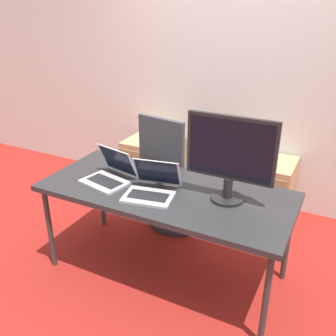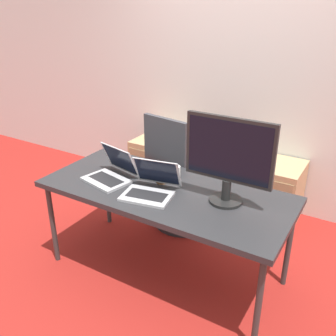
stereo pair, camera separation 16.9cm
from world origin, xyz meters
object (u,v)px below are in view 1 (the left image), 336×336
object	(u,v)px
office_chair	(174,185)
coffee_cup_brown	(161,176)
cabinet_left	(153,165)
laptop_right	(109,175)
coffee_cup_white	(174,172)
monitor	(230,156)
cabinet_right	(262,188)
laptop_left	(151,188)

from	to	relation	value
office_chair	coffee_cup_brown	distance (m)	0.69
office_chair	cabinet_left	bearing A→B (deg)	133.88
coffee_cup_brown	laptop_right	bearing A→B (deg)	-158.19
cabinet_left	coffee_cup_white	size ratio (longest dim) A/B	6.28
cabinet_left	coffee_cup_brown	distance (m)	1.38
monitor	coffee_cup_white	bearing A→B (deg)	162.57
coffee_cup_white	coffee_cup_brown	world-z (taller)	coffee_cup_brown
cabinet_right	coffee_cup_white	bearing A→B (deg)	-115.86
office_chair	cabinet_left	world-z (taller)	office_chair
laptop_left	coffee_cup_white	bearing A→B (deg)	86.92
cabinet_right	coffee_cup_brown	world-z (taller)	coffee_cup_brown
coffee_cup_brown	cabinet_left	bearing A→B (deg)	121.84
office_chair	coffee_cup_brown	size ratio (longest dim) A/B	9.73
cabinet_left	monitor	bearing A→B (deg)	-43.10
cabinet_left	coffee_cup_white	distance (m)	1.31
cabinet_right	coffee_cup_white	size ratio (longest dim) A/B	6.28
coffee_cup_white	cabinet_right	bearing A→B (deg)	64.14
monitor	cabinet_right	bearing A→B (deg)	89.97
coffee_cup_brown	coffee_cup_white	bearing A→B (deg)	70.49
laptop_left	office_chair	bearing A→B (deg)	104.31
cabinet_left	laptop_right	world-z (taller)	laptop_right
cabinet_left	monitor	distance (m)	1.80
cabinet_left	cabinet_right	size ratio (longest dim) A/B	1.00
monitor	coffee_cup_brown	bearing A→B (deg)	177.55
coffee_cup_white	office_chair	bearing A→B (deg)	115.64
coffee_cup_white	coffee_cup_brown	distance (m)	0.13
cabinet_left	monitor	xyz separation A→B (m)	(1.20, -1.12, 0.75)
laptop_left	monitor	bearing A→B (deg)	18.97
monitor	coffee_cup_brown	world-z (taller)	monitor
laptop_right	office_chair	bearing A→B (deg)	74.58
laptop_right	coffee_cup_white	world-z (taller)	laptop_right
office_chair	cabinet_right	world-z (taller)	office_chair
office_chair	laptop_left	world-z (taller)	office_chair
laptop_left	monitor	size ratio (longest dim) A/B	0.66
office_chair	cabinet_left	distance (m)	0.76
cabinet_right	laptop_left	size ratio (longest dim) A/B	1.51
cabinet_right	coffee_cup_white	xyz separation A→B (m)	(-0.47, -0.97, 0.48)
cabinet_left	cabinet_right	world-z (taller)	same
monitor	coffee_cup_white	world-z (taller)	monitor
laptop_right	coffee_cup_brown	world-z (taller)	laptop_right
cabinet_left	laptop_left	distance (m)	1.55
office_chair	laptop_right	distance (m)	0.81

